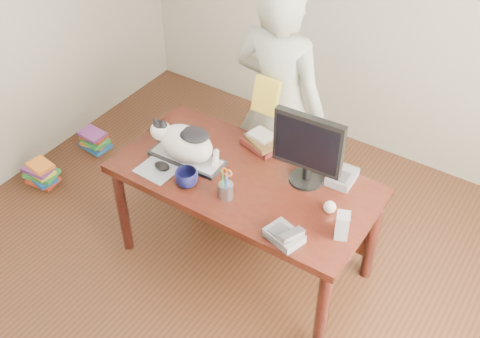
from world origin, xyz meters
The scene contains 18 objects.
room centered at (0.00, 0.00, 1.35)m, with size 4.50×4.50×4.50m.
desk centered at (0.00, 0.68, 0.60)m, with size 1.60×0.80×0.75m.
keyboard centered at (-0.39, 0.54, 0.76)m, with size 0.49×0.20×0.03m.
cat centered at (-0.40, 0.54, 0.89)m, with size 0.47×0.26×0.27m.
monitor centered at (0.32, 0.76, 1.02)m, with size 0.42×0.22×0.48m.
pen_cup centered at (0.01, 0.39, 0.81)m, with size 0.09×0.09×0.22m.
mousepad centered at (-0.48, 0.37, 0.75)m, with size 0.24×0.22×0.01m.
mouse centered at (-0.46, 0.39, 0.77)m, with size 0.11×0.07×0.04m.
coffee_mug centered at (-0.25, 0.35, 0.80)m, with size 0.14×0.14×0.11m, color black.
phone centered at (0.46, 0.29, 0.78)m, with size 0.23×0.19×0.09m.
speaker centered at (0.70, 0.48, 0.83)m, with size 0.10×0.10×0.16m.
baseball centered at (0.56, 0.62, 0.79)m, with size 0.07×0.07×0.07m.
book_stack centered at (-0.07, 0.91, 0.79)m, with size 0.28×0.24×0.09m.
calculator centered at (0.50, 0.90, 0.78)m, with size 0.16×0.20×0.06m.
person centered at (-0.12, 1.20, 0.88)m, with size 0.65×0.42×1.77m, color silver.
held_book centered at (-0.12, 1.03, 1.05)m, with size 0.17×0.10×0.23m.
book_pile_a centered at (-1.75, 0.40, 0.09)m, with size 0.27×0.22×0.18m.
book_pile_b centered at (-1.72, 0.95, 0.07)m, with size 0.26×0.20×0.15m.
Camera 1 is at (1.48, -1.69, 3.14)m, focal length 45.00 mm.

